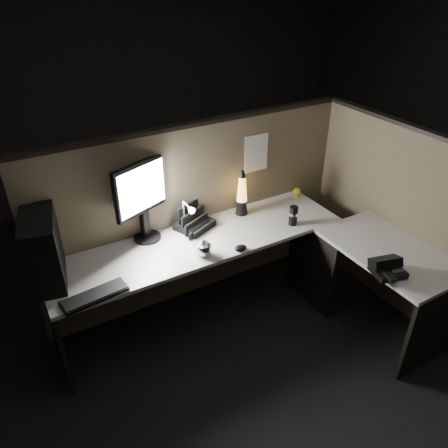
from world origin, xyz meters
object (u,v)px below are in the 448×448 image
lava_lamp (242,196)px  desk_phone (387,268)px  pc_tower (43,250)px  keyboard (95,296)px  monitor (142,194)px

lava_lamp → desk_phone: size_ratio=1.61×
pc_tower → keyboard: pc_tower is taller
keyboard → desk_phone: 1.92m
pc_tower → monitor: bearing=22.3°
monitor → keyboard: monitor is taller
keyboard → desk_phone: (1.77, -0.74, 0.04)m
pc_tower → desk_phone: pc_tower is taller
lava_lamp → keyboard: bearing=-162.3°
pc_tower → keyboard: 0.45m
pc_tower → monitor: (0.74, 0.16, 0.14)m
monitor → keyboard: 0.81m
lava_lamp → monitor: bearing=176.4°
monitor → desk_phone: 1.77m
monitor → desk_phone: monitor is taller
monitor → desk_phone: (1.24, -1.22, -0.33)m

